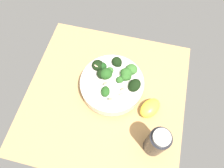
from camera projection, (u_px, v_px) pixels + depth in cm
name	position (u px, v px, depth cm)	size (l,w,h in cm)	color
ground_plane	(105.00, 98.00, 77.33)	(57.45, 57.45, 3.10)	tan
bowl_of_broccoli	(113.00, 83.00, 73.76)	(22.37, 22.37, 10.17)	silver
lemon_wedge	(150.00, 108.00, 71.77)	(8.32, 5.50, 4.09)	yellow
bottle_tall	(157.00, 142.00, 61.55)	(6.26, 6.26, 15.05)	black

